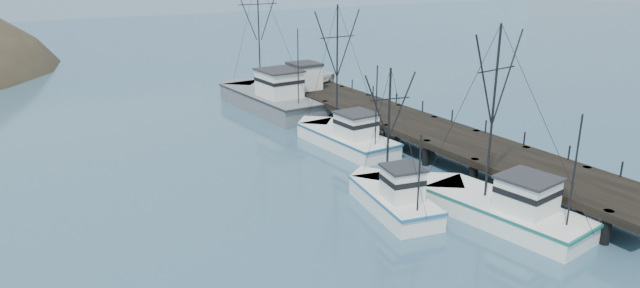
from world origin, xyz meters
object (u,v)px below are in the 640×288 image
object	(u,v)px
work_vessel	(268,98)
pier_shed	(305,76)
pier	(411,124)
pickup_truck	(314,76)
trawler_mid	(392,197)
trawler_far	(344,137)
trawler_near	(500,208)

from	to	relation	value
work_vessel	pier_shed	distance (m)	4.53
pier	pier_shed	distance (m)	16.17
pier_shed	pickup_truck	size ratio (longest dim) A/B	0.55
pickup_truck	trawler_mid	bearing A→B (deg)	134.97
work_vessel	trawler_far	bearing A→B (deg)	-90.32
pier_shed	pickup_truck	bearing A→B (deg)	40.42
trawler_far	pier	bearing A→B (deg)	-22.91
trawler_far	pier_shed	distance (m)	14.50
pier	pickup_truck	size ratio (longest dim) A/B	7.59
trawler_near	work_vessel	xyz separation A→B (m)	(-0.01, 31.96, 0.41)
pier	trawler_far	xyz separation A→B (m)	(-5.38, 2.28, -0.87)
trawler_far	work_vessel	size ratio (longest dim) A/B	0.70
pier_shed	work_vessel	bearing A→B (deg)	163.74
trawler_mid	trawler_far	distance (m)	13.30
trawler_mid	trawler_far	size ratio (longest dim) A/B	0.77
trawler_far	pier_shed	world-z (taller)	trawler_far
trawler_far	pier_shed	xyz separation A→B (m)	(3.88, 13.73, 2.60)
pier	work_vessel	xyz separation A→B (m)	(-5.30, 17.11, -0.46)
work_vessel	trawler_near	bearing A→B (deg)	-89.99
work_vessel	pickup_truck	size ratio (longest dim) A/B	2.97
trawler_mid	trawler_far	bearing A→B (deg)	70.07
pier	trawler_far	bearing A→B (deg)	157.09
trawler_mid	pier_shed	size ratio (longest dim) A/B	2.89
trawler_near	pier_shed	distance (m)	31.19
pier	work_vessel	size ratio (longest dim) A/B	2.56
pier	pier_shed	world-z (taller)	pier_shed
pier	pickup_truck	xyz separation A→B (m)	(0.84, 18.00, 1.11)
work_vessel	pier	bearing A→B (deg)	-72.79
trawler_near	trawler_far	size ratio (longest dim) A/B	1.00
work_vessel	pickup_truck	distance (m)	6.40
trawler_far	pickup_truck	bearing A→B (deg)	68.40
work_vessel	pier_shed	bearing A→B (deg)	-16.26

